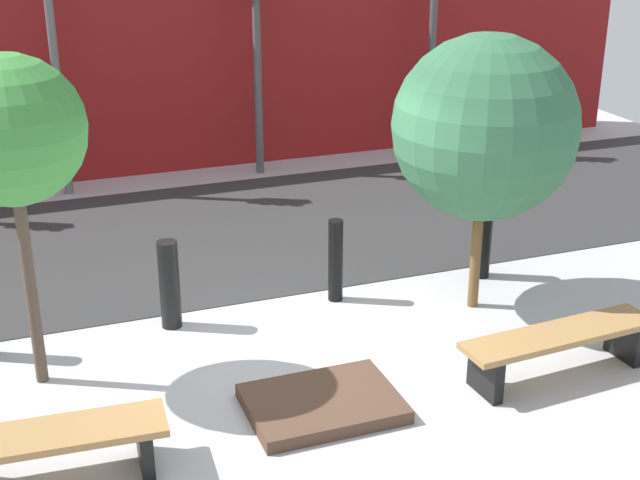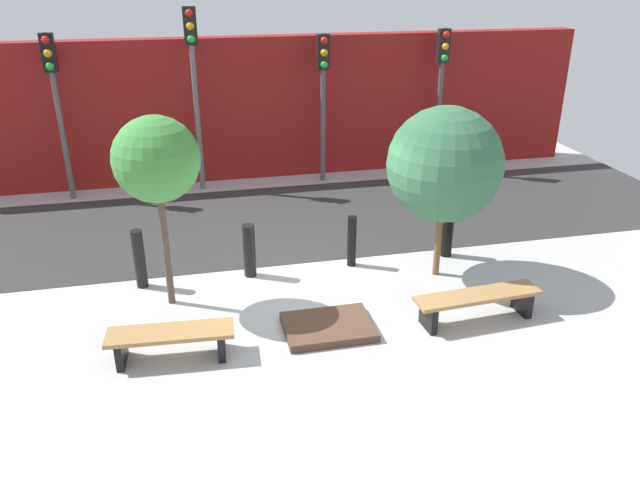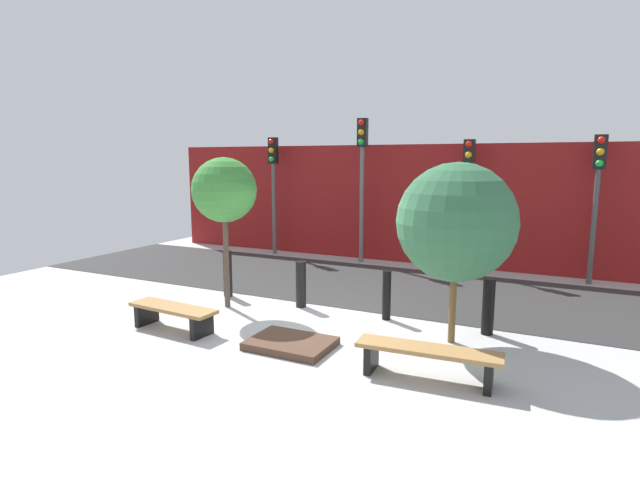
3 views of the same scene
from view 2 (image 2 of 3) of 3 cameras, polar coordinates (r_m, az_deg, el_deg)
name	(u,v)px [view 2 (image 2 of 3)]	position (r m, az deg, el deg)	size (l,w,h in m)	color
ground_plane	(317,305)	(9.81, -0.26, -5.96)	(18.00, 18.00, 0.00)	#B3B3B3
road_strip	(280,220)	(12.94, -3.66, 1.80)	(18.00, 4.11, 0.01)	#303030
building_facade	(257,108)	(15.41, -5.77, 11.89)	(16.20, 0.50, 3.34)	maroon
bench_left	(171,339)	(8.67, -13.47, -8.76)	(1.71, 0.58, 0.43)	black
bench_right	(477,301)	(9.55, 14.18, -5.41)	(1.95, 0.55, 0.45)	black
planter_bed	(328,327)	(9.15, 0.77, -7.95)	(1.29, 0.95, 0.12)	#4D3528
tree_behind_left_bench	(156,160)	(9.25, -14.74, 7.05)	(1.26, 1.26, 2.97)	#4D3D32
tree_behind_right_bench	(445,165)	(10.19, 11.33, 6.76)	(1.86, 1.86, 2.89)	brown
bollard_far_left	(139,259)	(10.53, -16.18, -1.67)	(0.19, 0.19, 1.00)	black
bollard_left	(249,251)	(10.56, -6.47, -0.97)	(0.21, 0.21, 0.93)	black
bollard_center	(352,241)	(10.86, 2.93, -0.12)	(0.16, 0.16, 0.92)	black
bollard_right	(448,231)	(11.43, 11.60, 0.80)	(0.20, 0.20, 0.96)	black
traffic_light_west	(55,88)	(14.59, -23.11, 12.68)	(0.28, 0.27, 3.58)	#515151
traffic_light_mid_west	(193,68)	(14.33, -11.50, 15.12)	(0.28, 0.27, 4.05)	#606060
traffic_light_mid_east	(323,82)	(14.76, 0.29, 14.26)	(0.28, 0.27, 3.42)	#4C4C4C
traffic_light_east	(441,75)	(15.65, 11.05, 14.55)	(0.28, 0.27, 3.48)	#484848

